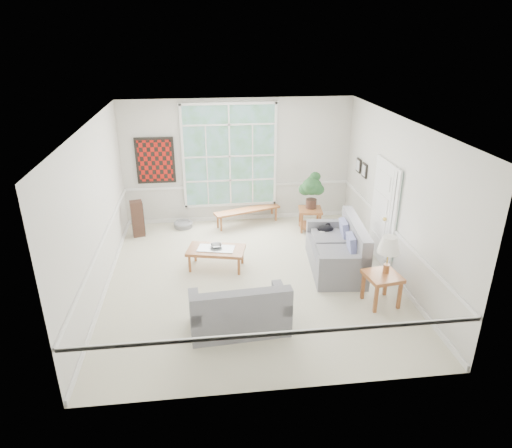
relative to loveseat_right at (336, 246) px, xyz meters
The scene contains 24 objects.
floor 1.78m from the loveseat_right, behind, with size 5.50×6.00×0.01m, color beige.
ceiling 3.03m from the loveseat_right, behind, with size 5.50×6.00×0.02m, color white.
wall_back 3.42m from the loveseat_right, 121.20° to the left, with size 5.50×0.02×3.00m, color silver.
wall_front 3.76m from the loveseat_right, 117.91° to the right, with size 5.50×0.02×3.00m, color silver.
wall_left 4.56m from the loveseat_right, behind, with size 0.02×6.00×3.00m, color silver.
wall_right 1.47m from the loveseat_right, 10.77° to the right, with size 0.02×6.00×3.00m, color silver.
window_back 3.54m from the loveseat_right, 124.49° to the left, with size 2.30×0.08×2.40m, color white.
entry_door 1.22m from the loveseat_right, 21.50° to the left, with size 0.08×0.90×2.10m, color white.
door_sidelight 1.23m from the loveseat_right, 12.80° to the right, with size 0.08×0.26×1.90m, color white.
wall_art 4.70m from the loveseat_right, 142.98° to the left, with size 0.90×0.06×1.10m, color #60110C.
wall_frame_near 2.13m from the loveseat_right, 56.79° to the left, with size 0.04×0.26×0.32m, color black.
wall_frame_far 2.44m from the loveseat_right, 62.51° to the left, with size 0.04×0.26×0.32m, color black.
loveseat_right is the anchor object (origin of this frame).
loveseat_front 2.72m from the loveseat_right, 139.80° to the right, with size 1.55×0.80×0.84m, color slate.
coffee_table 2.40m from the loveseat_right, behind, with size 1.13×0.61×0.42m, color #96542B.
pewter_bowl 2.39m from the loveseat_right, behind, with size 0.29×0.29×0.07m, color gray.
window_bench 2.90m from the loveseat_right, 121.72° to the left, with size 1.66×0.32×0.39m, color #96542B.
end_table 1.96m from the loveseat_right, 91.94° to the left, with size 0.53×0.53×0.53m, color #96542B.
houseplant 2.07m from the loveseat_right, 91.03° to the left, with size 0.51×0.51×0.87m, color #234B26, non-canonical shape.
side_table 1.43m from the loveseat_right, 71.97° to the right, with size 0.56×0.56×0.58m, color #96542B.
table_lamp 1.43m from the loveseat_right, 67.94° to the right, with size 0.39×0.39×0.67m, color silver, non-canonical shape.
pet_bed 3.96m from the loveseat_right, 141.53° to the left, with size 0.46×0.46×0.14m, color slate.
floor_speaker 4.59m from the loveseat_right, 153.20° to the left, with size 0.27×0.21×0.86m, color #3F261D.
cat 0.66m from the loveseat_right, 93.84° to the left, with size 0.35×0.25×0.16m, color black.
Camera 1 is at (-0.85, -7.66, 4.46)m, focal length 32.00 mm.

